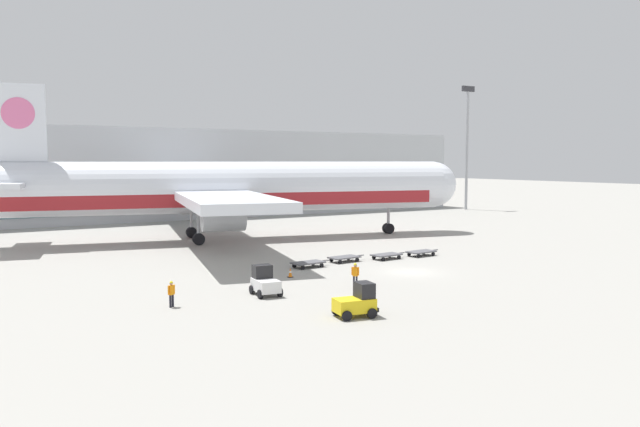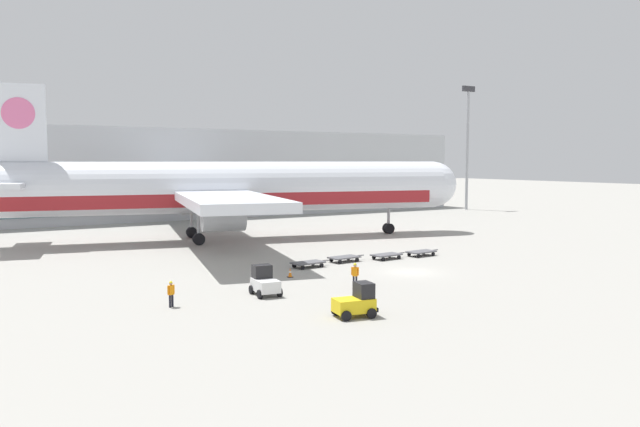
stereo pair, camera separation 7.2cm
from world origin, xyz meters
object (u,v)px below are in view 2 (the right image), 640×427
airplane_main (224,189)px  baggage_dolly_second (344,258)px  baggage_dolly_lead (308,263)px  baggage_dolly_third (387,255)px  ground_crew_far (355,273)px  light_mast (468,138)px  traffic_cone_near (290,273)px  baggage_tug_foreground (356,302)px  baggage_tug_mid (264,282)px  ground_crew_near (171,292)px  baggage_dolly_trail (421,252)px

airplane_main → baggage_dolly_second: airplane_main is taller
baggage_dolly_lead → baggage_dolly_third: bearing=-4.6°
ground_crew_far → light_mast: bearing=88.2°
ground_crew_far → traffic_cone_near: size_ratio=2.43×
baggage_dolly_lead → ground_crew_far: (-1.50, -9.24, 0.69)m
baggage_tug_foreground → baggage_tug_mid: (-1.97, 8.14, 0.00)m
baggage_tug_foreground → ground_crew_near: (-8.53, 7.94, 0.09)m
baggage_tug_foreground → baggage_dolly_trail: baggage_tug_foreground is taller
airplane_main → ground_crew_near: (-15.67, -28.94, -4.87)m
baggage_dolly_second → baggage_dolly_trail: size_ratio=1.00×
baggage_tug_foreground → baggage_dolly_third: 21.72m
baggage_dolly_lead → baggage_dolly_second: 4.36m
baggage_dolly_lead → ground_crew_far: ground_crew_far is taller
baggage_tug_mid → baggage_dolly_third: (16.52, 7.98, -0.49)m
baggage_tug_mid → traffic_cone_near: size_ratio=3.45×
baggage_dolly_third → light_mast: bearing=33.8°
baggage_tug_foreground → baggage_dolly_second: baggage_tug_foreground is taller
baggage_dolly_lead → airplane_main: bearing=82.0°
baggage_tug_foreground → baggage_dolly_second: size_ratio=0.70×
baggage_tug_mid → baggage_dolly_trail: (20.55, 7.80, -0.49)m
airplane_main → ground_crew_far: airplane_main is taller
light_mast → traffic_cone_near: light_mast is taller
baggage_dolly_lead → traffic_cone_near: traffic_cone_near is taller
baggage_dolly_third → ground_crew_near: size_ratio=2.26×
ground_crew_near → ground_crew_far: (13.11, -1.14, 0.11)m
baggage_dolly_lead → ground_crew_near: bearing=-156.1°
baggage_dolly_second → baggage_tug_mid: bearing=-149.8°
airplane_main → ground_crew_near: bearing=-105.3°
baggage_tug_foreground → baggage_tug_mid: 8.37m
baggage_tug_mid → baggage_dolly_lead: 11.29m
baggage_dolly_third → ground_crew_far: bearing=-142.0°
baggage_tug_mid → ground_crew_near: (-6.56, -0.20, 0.09)m
airplane_main → ground_crew_far: (-2.56, -30.08, -4.76)m
traffic_cone_near → baggage_dolly_third: bearing=15.2°
baggage_tug_mid → baggage_dolly_second: bearing=-49.1°
light_mast → airplane_main: light_mast is taller
light_mast → ground_crew_far: size_ratio=12.54×
baggage_dolly_second → ground_crew_far: 11.63m
baggage_tug_foreground → baggage_dolly_second: 19.81m
airplane_main → baggage_dolly_second: size_ratio=15.23×
ground_crew_far → traffic_cone_near: ground_crew_far is taller
traffic_cone_near → baggage_tug_foreground: bearing=-101.4°
baggage_dolly_lead → ground_crew_far: size_ratio=2.07×
baggage_tug_mid → baggage_dolly_lead: baggage_tug_mid is taller
light_mast → baggage_dolly_trail: size_ratio=6.07×
airplane_main → traffic_cone_near: size_ratio=76.64×
baggage_tug_foreground → traffic_cone_near: 13.14m
baggage_tug_foreground → baggage_dolly_lead: 17.16m
baggage_tug_foreground → baggage_dolly_second: bearing=68.0°
light_mast → baggage_tug_foreground: (-63.30, -55.42, -12.35)m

